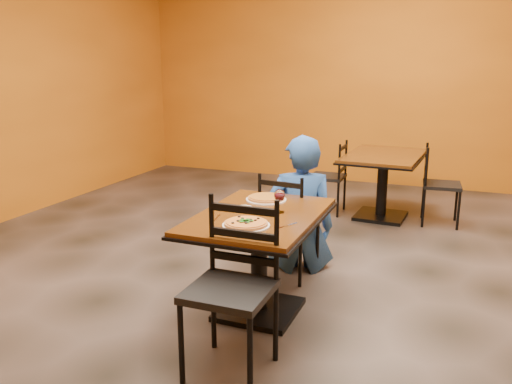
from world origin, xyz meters
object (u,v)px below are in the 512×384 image
at_px(plate_far, 266,200).
at_px(pizza_far, 266,198).
at_px(chair_second_right, 442,185).
at_px(pizza_main, 246,223).
at_px(wine_glass, 279,200).
at_px(chair_main_far, 289,224).
at_px(chair_main_near, 230,292).
at_px(side_plate, 243,208).
at_px(table_main, 259,240).
at_px(diner, 301,202).
at_px(table_second, 383,171).
at_px(plate_main, 246,225).
at_px(chair_second_left, 327,177).

relative_size(plate_far, pizza_far, 1.11).
bearing_deg(chair_second_right, pizza_main, 155.12).
bearing_deg(pizza_far, wine_glass, -53.43).
bearing_deg(chair_main_far, chair_main_near, 101.64).
height_order(chair_main_near, side_plate, chair_main_near).
distance_m(table_main, diner, 0.95).
bearing_deg(side_plate, diner, 79.06).
xyz_separation_m(table_main, chair_main_near, (0.12, -0.77, -0.05)).
bearing_deg(table_second, wine_glass, -97.28).
bearing_deg(pizza_main, pizza_far, 99.19).
bearing_deg(chair_main_near, plate_main, 101.08).
bearing_deg(pizza_main, plate_far, 99.19).
distance_m(chair_second_left, pizza_main, 3.05).
height_order(table_main, chair_main_far, chair_main_far).
relative_size(chair_second_right, plate_far, 2.85).
height_order(table_main, pizza_main, pizza_main).
height_order(table_second, pizza_main, pizza_main).
xyz_separation_m(chair_main_near, side_plate, (-0.27, 0.83, 0.24)).
relative_size(chair_main_near, diner, 0.86).
bearing_deg(chair_second_right, pizza_far, 148.24).
bearing_deg(plate_far, diner, 80.50).
distance_m(table_second, chair_main_near, 3.51).
bearing_deg(wine_glass, table_second, 82.72).
xyz_separation_m(chair_second_left, wine_glass, (0.31, -2.64, 0.41)).
relative_size(chair_second_left, plate_main, 2.78).
relative_size(chair_main_near, pizza_far, 3.64).
xyz_separation_m(chair_second_left, diner, (0.21, -1.78, 0.16)).
xyz_separation_m(diner, wine_glass, (0.10, -0.87, 0.25)).
xyz_separation_m(chair_second_left, pizza_main, (0.21, -3.02, 0.34)).
xyz_separation_m(chair_second_left, plate_far, (0.11, -2.37, 0.32)).
height_order(chair_main_near, plate_main, chair_main_near).
distance_m(plate_main, wine_glass, 0.40).
bearing_deg(pizza_main, wine_glass, 75.61).
bearing_deg(chair_second_left, chair_main_far, 4.90).
xyz_separation_m(chair_main_near, chair_second_right, (0.99, 3.49, -0.07)).
bearing_deg(pizza_main, chair_second_left, 94.02).
xyz_separation_m(pizza_main, side_plate, (-0.18, 0.36, -0.02)).
relative_size(chair_main_far, plate_main, 2.92).
xyz_separation_m(table_main, diner, (0.02, 0.95, 0.03)).
bearing_deg(plate_main, chair_main_near, -78.58).
height_order(pizza_main, side_plate, pizza_main).
xyz_separation_m(chair_main_near, chair_second_left, (-0.31, 3.49, -0.08)).
height_order(pizza_main, wine_glass, wine_glass).
bearing_deg(chair_second_left, pizza_far, 2.48).
bearing_deg(chair_main_far, table_main, 97.73).
relative_size(chair_second_left, diner, 0.73).
xyz_separation_m(plate_main, pizza_far, (-0.10, 0.65, 0.02)).
relative_size(plate_main, pizza_main, 1.09).
relative_size(chair_second_left, wine_glass, 4.79).
relative_size(chair_main_far, plate_far, 2.92).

